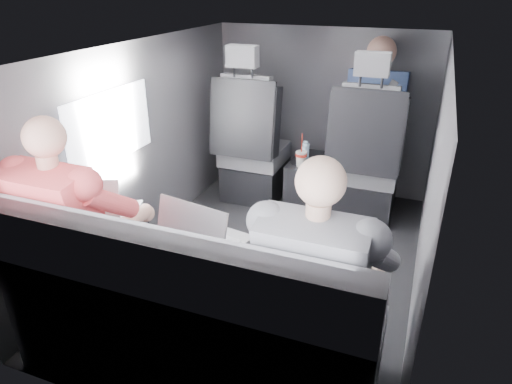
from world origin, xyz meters
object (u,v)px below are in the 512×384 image
at_px(soda_cup, 301,158).
at_px(laptop_silver, 202,236).
at_px(passenger_rear_left, 82,232).
at_px(front_seat_right, 365,169).
at_px(center_console, 306,182).
at_px(water_bottle, 305,153).
at_px(laptop_black, 338,255).
at_px(passenger_front_right, 375,113).
at_px(front_seat_left, 252,154).
at_px(laptop_white, 101,208).
at_px(passenger_rear_right, 320,287).
at_px(rear_bench, 188,330).

height_order(soda_cup, laptop_silver, laptop_silver).
bearing_deg(soda_cup, passenger_rear_left, -108.88).
height_order(front_seat_right, center_console, front_seat_right).
relative_size(water_bottle, passenger_rear_left, 0.15).
height_order(laptop_black, passenger_front_right, passenger_front_right).
relative_size(front_seat_left, laptop_white, 3.21).
height_order(front_seat_left, laptop_black, front_seat_left).
xyz_separation_m(laptop_black, passenger_rear_right, (-0.02, -0.23, -0.02)).
bearing_deg(center_console, soda_cup, -92.25).
distance_m(front_seat_left, passenger_front_right, 1.00).
relative_size(laptop_black, passenger_front_right, 0.38).
bearing_deg(center_console, laptop_white, -111.48).
xyz_separation_m(rear_bench, passenger_rear_left, (-0.58, 0.10, 0.31)).
relative_size(water_bottle, laptop_silver, 0.45).
bearing_deg(laptop_silver, soda_cup, 88.84).
xyz_separation_m(center_console, passenger_rear_left, (-0.58, -1.85, 0.42)).
xyz_separation_m(front_seat_right, water_bottle, (-0.45, -0.05, 0.08)).
distance_m(rear_bench, laptop_black, 0.72).
distance_m(rear_bench, passenger_rear_left, 0.67).
distance_m(front_seat_right, passenger_rear_left, 2.09).
distance_m(rear_bench, passenger_front_right, 2.25).
xyz_separation_m(front_seat_right, rear_bench, (-0.45, -1.90, -0.09)).
distance_m(soda_cup, laptop_white, 1.61).
distance_m(center_console, water_bottle, 0.30).
height_order(laptop_white, passenger_front_right, passenger_front_right).
relative_size(soda_cup, passenger_rear_left, 0.21).
distance_m(rear_bench, passenger_rear_right, 0.63).
distance_m(rear_bench, water_bottle, 1.86).
distance_m(water_bottle, laptop_silver, 1.62).
height_order(front_seat_left, passenger_front_right, passenger_front_right).
relative_size(center_console, water_bottle, 2.70).
bearing_deg(laptop_black, passenger_rear_left, -168.84).
bearing_deg(passenger_front_right, laptop_black, -86.42).
bearing_deg(laptop_silver, water_bottle, 88.56).
xyz_separation_m(soda_cup, laptop_silver, (-0.03, -1.53, 0.17)).
relative_size(rear_bench, passenger_rear_left, 1.33).
bearing_deg(soda_cup, laptop_silver, -91.16).
bearing_deg(soda_cup, front_seat_right, 15.12).
distance_m(laptop_silver, laptop_black, 0.61).
bearing_deg(laptop_white, passenger_front_right, 59.45).
bearing_deg(center_console, water_bottle, -88.20).
relative_size(soda_cup, laptop_black, 0.76).
height_order(soda_cup, water_bottle, soda_cup).
height_order(laptop_white, laptop_black, laptop_white).
xyz_separation_m(front_seat_left, laptop_silver, (0.41, -1.66, 0.23)).
bearing_deg(center_console, front_seat_right, -5.07).
relative_size(front_seat_left, passenger_rear_left, 1.06).
bearing_deg(center_console, passenger_rear_right, -73.63).
relative_size(laptop_white, passenger_rear_right, 0.33).
xyz_separation_m(water_bottle, laptop_white, (-0.64, -1.54, 0.15)).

